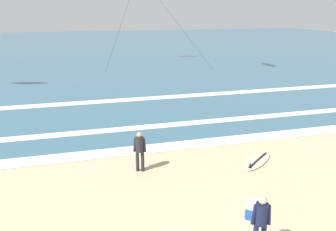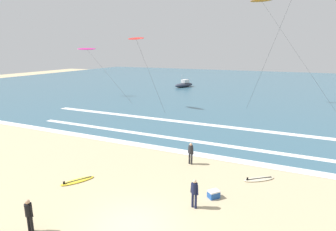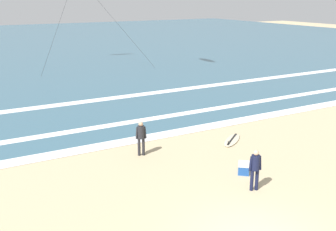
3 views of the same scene
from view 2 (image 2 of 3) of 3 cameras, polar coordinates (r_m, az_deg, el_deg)
The scene contains 15 objects.
ground_plane at distance 14.17m, azimuth -7.24°, elevation -21.41°, with size 160.00×160.00×0.00m, color tan.
ocean_surface at distance 64.99m, azimuth 19.02°, elevation 5.67°, with size 140.00×90.00×0.01m, color #386075.
wave_foam_shoreline at distance 22.60m, azimuth 2.63°, elevation -7.41°, with size 53.50×0.98×0.01m, color white.
wave_foam_mid_break at distance 24.52m, azimuth 10.18°, elevation -5.91°, with size 40.11×0.71×0.01m, color white.
wave_foam_outer_break at distance 29.78m, azimuth 15.42°, elevation -2.69°, with size 49.82×0.94×0.01m, color white.
surfer_right_near at distance 14.54m, azimuth -26.73°, elevation -17.44°, with size 0.51×0.32×1.60m.
surfer_left_far at distance 20.00m, azimuth 4.70°, elevation -7.40°, with size 0.51×0.32×1.60m.
surfer_mid_group at distance 14.87m, azimuth 5.46°, elevation -15.21°, with size 0.51×0.32×1.60m.
surfboard_near_water at distance 18.95m, azimuth 18.22°, elevation -12.31°, with size 2.02×1.77×0.25m.
surfboard_right_spare at distance 18.71m, azimuth -18.13°, elevation -12.65°, with size 1.56×2.12×0.25m.
kite_orange_low_near at distance 44.83m, azimuth 18.76°, elevation 21.37°, with size 12.56×6.35×15.06m.
kite_magenta_high_right at distance 50.37m, azimuth -16.39°, elevation 12.97°, with size 12.08×3.80×8.32m.
kite_red_mid_center at distance 38.62m, azimuth -6.60°, elevation 15.41°, with size 6.62×2.27×9.67m.
offshore_boat at distance 60.65m, azimuth 3.31°, elevation 6.40°, with size 3.53×5.46×2.70m.
cooler_box at distance 16.23m, azimuth 9.39°, elevation -15.67°, with size 0.74×0.76×0.44m.
Camera 2 is at (6.32, -9.76, 8.10)m, focal length 29.60 mm.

